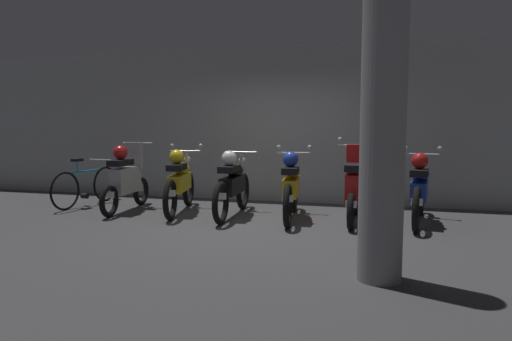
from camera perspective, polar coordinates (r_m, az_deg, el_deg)
name	(u,v)px	position (r m, az deg, el deg)	size (l,w,h in m)	color
ground_plane	(250,227)	(6.78, -0.76, -6.99)	(80.00, 80.00, 0.00)	#424244
back_wall	(284,125)	(8.97, 3.45, 5.65)	(16.00, 0.30, 2.96)	#9EA0A3
motorbike_slot_0	(126,178)	(8.24, -15.81, -0.94)	(0.56, 1.68, 1.18)	black
motorbike_slot_1	(180,182)	(7.88, -9.43, -1.37)	(0.62, 1.93, 1.15)	black
motorbike_slot_2	(233,184)	(7.47, -2.91, -1.71)	(0.56, 1.95, 1.08)	black
motorbike_slot_3	(291,186)	(7.26, 4.42, -1.91)	(0.59, 1.95, 1.15)	black
motorbike_slot_4	(354,187)	(7.22, 12.06, -2.07)	(0.59, 1.68, 1.29)	black
motorbike_slot_5	(419,189)	(7.34, 19.65, -2.15)	(0.59, 1.95, 1.15)	black
bicycle	(86,186)	(9.02, -20.34, -1.83)	(0.50, 1.72, 0.89)	black
support_pillar	(383,126)	(4.46, 15.51, 5.40)	(0.42, 0.42, 2.96)	gray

